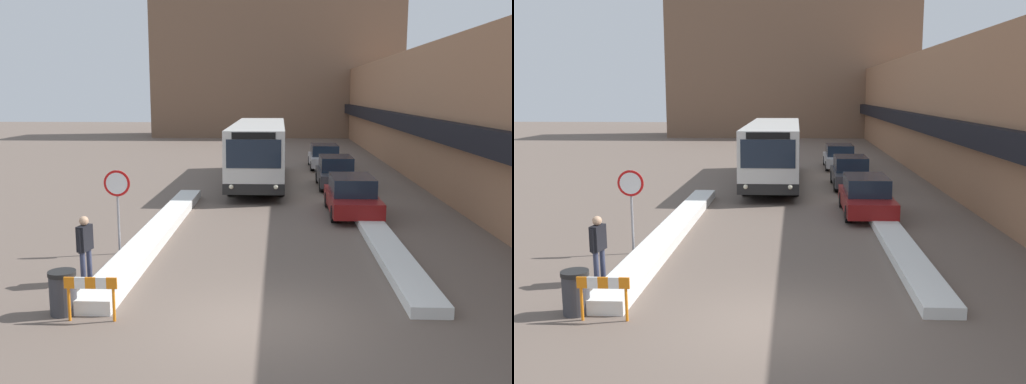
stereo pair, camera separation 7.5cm
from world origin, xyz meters
The scene contains 13 objects.
ground_plane centered at (0.00, 0.00, 0.00)m, with size 160.00×160.00×0.00m, color #66564C.
building_row_right centered at (9.97, 24.00, 3.51)m, with size 5.50×60.00×7.03m.
building_backdrop_far centered at (0.00, 52.06, 7.11)m, with size 26.00×8.00×14.22m.
snow_bank_left centered at (-3.60, 7.19, 0.17)m, with size 0.90×13.93×0.33m.
snow_bank_right centered at (3.60, 7.54, 0.13)m, with size 0.90×14.39×0.27m.
city_bus centered at (-0.68, 18.53, 1.69)m, with size 2.63×12.49×3.10m.
parked_car_front centered at (3.20, 10.76, 0.75)m, with size 1.85×4.55×1.50m.
parked_car_middle centered at (3.20, 17.24, 0.77)m, with size 1.81×4.26×1.55m.
parked_car_back centered at (3.20, 24.63, 0.73)m, with size 1.87×4.45×1.47m.
stop_sign centered at (-4.28, 4.96, 1.80)m, with size 0.76×0.08×2.48m.
pedestrian centered at (-4.37, 2.34, 1.02)m, with size 0.30×0.54×1.70m.
trash_bin centered at (-4.19, 0.35, 0.48)m, with size 0.59×0.59×0.95m.
construction_barricade centered at (-3.46, -0.01, 0.67)m, with size 1.10×0.06×0.94m.
Camera 2 is at (0.47, -11.03, 4.67)m, focal length 40.00 mm.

